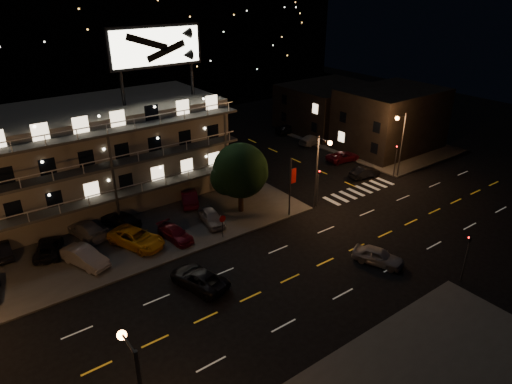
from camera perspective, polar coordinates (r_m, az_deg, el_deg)
ground at (r=39.26m, az=6.53°, el=-9.67°), size 140.00×140.00×0.00m
curb_nw at (r=49.25m, az=-22.43°, el=-3.76°), size 44.00×24.00×0.15m
curb_ne at (r=71.53m, az=13.52°, el=6.35°), size 16.00×24.00×0.15m
motel at (r=51.52m, az=-20.27°, el=4.33°), size 28.00×13.80×18.10m
side_bldg_front at (r=67.95m, az=16.42°, el=8.73°), size 14.06×10.00×8.50m
side_bldg_back at (r=75.68m, az=9.16°, el=10.46°), size 14.06×12.00×7.00m
hill_backdrop at (r=93.99m, az=-27.19°, el=15.99°), size 120.00×25.00×24.00m
streetlight_nc at (r=47.22m, az=7.94°, el=3.35°), size 0.44×1.92×8.00m
streetlight_ne at (r=57.32m, az=17.63°, el=6.35°), size 1.92×0.44×8.00m
signal_nw at (r=48.84m, az=7.75°, el=1.07°), size 0.20×0.27×4.60m
signal_sw at (r=40.01m, az=24.86°, el=-7.04°), size 0.20×0.27×4.60m
signal_ne at (r=58.09m, az=17.09°, el=4.15°), size 0.27×0.20×4.60m
banner_north at (r=45.98m, az=4.36°, el=0.83°), size 0.83×0.16×6.40m
stop_sign at (r=42.55m, az=-4.20°, el=-3.87°), size 0.91×0.11×2.61m
tree at (r=46.14m, az=-2.02°, el=2.49°), size 5.87×5.65×7.39m
lot_car_1 at (r=41.64m, az=-20.64°, el=-7.59°), size 3.21×4.95×1.54m
lot_car_2 at (r=43.02m, az=-14.72°, el=-5.59°), size 4.47×6.09×1.54m
lot_car_3 at (r=43.29m, az=-10.05°, el=-5.13°), size 2.28×4.41×1.22m
lot_car_4 at (r=45.44m, az=-5.62°, el=-3.14°), size 2.45×4.45×1.43m
lot_car_5 at (r=45.99m, az=-29.28°, el=-6.23°), size 1.56×4.25×1.39m
lot_car_6 at (r=44.48m, az=-24.50°, el=-6.34°), size 3.60×4.92×1.24m
lot_car_7 at (r=45.92m, az=-20.40°, el=-4.40°), size 3.06×5.39×1.47m
lot_car_8 at (r=46.71m, az=-16.58°, el=-3.27°), size 3.33×4.74×1.50m
lot_car_9 at (r=49.68m, az=-8.36°, el=-0.63°), size 3.31×4.92×1.53m
side_car_0 at (r=57.66m, az=13.42°, el=2.39°), size 4.19×1.91×1.33m
side_car_1 at (r=62.38m, az=10.82°, el=4.38°), size 4.94×2.86×1.30m
side_car_2 at (r=68.41m, az=6.94°, el=6.53°), size 4.84×2.71×1.32m
side_car_3 at (r=72.91m, az=3.99°, el=7.90°), size 4.39×1.92×1.47m
road_car_east at (r=40.81m, az=15.00°, el=-7.75°), size 3.22×4.64×1.47m
road_car_west at (r=37.12m, az=-7.18°, el=-10.65°), size 3.68×5.65×1.45m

